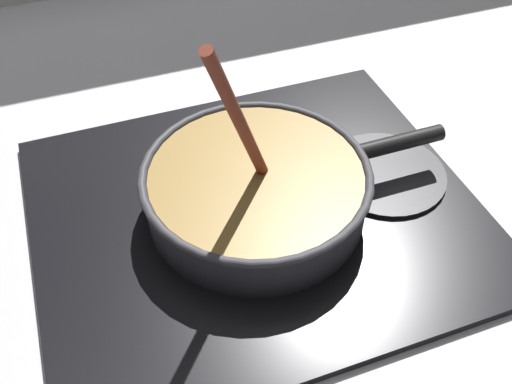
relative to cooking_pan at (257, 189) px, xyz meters
The scene contains 5 objects.
ground 0.14m from the cooking_pan, 134.58° to the right, with size 2.40×1.60×0.04m, color #B7B7BC.
hob_plate 0.04m from the cooking_pan, behind, with size 0.56×0.48×0.01m, color black.
burner_ring 0.03m from the cooking_pan, behind, with size 0.17×0.17×0.01m, color #592D0C.
spare_burner 0.19m from the cooking_pan, ahead, with size 0.17×0.17×0.01m, color #262628.
cooking_pan is the anchor object (origin of this frame).
Camera 1 is at (-0.09, -0.40, 0.56)m, focal length 40.94 mm.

